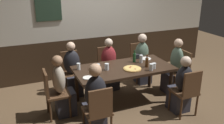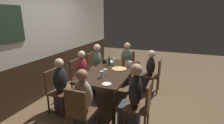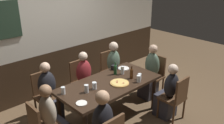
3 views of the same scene
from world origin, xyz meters
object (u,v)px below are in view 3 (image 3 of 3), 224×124
(person_right_far, at_px, (115,71))
(tumbler_short, at_px, (140,77))
(pint_glass_amber, at_px, (139,79))
(dining_table, at_px, (109,86))
(chair_head_east, at_px, (155,73))
(chair_right_far, at_px, (110,68))
(chair_mid_far, at_px, (81,79))
(person_head_east, at_px, (150,75))
(person_left_far, at_px, (49,97))
(beer_glass_half, at_px, (63,91))
(person_mid_far, at_px, (86,83))
(beer_bottle_brown, at_px, (132,74))
(pint_glass_stout, at_px, (122,71))
(chair_right_near, at_px, (176,96))
(plate_white_large, at_px, (124,68))
(condiment_caddy, at_px, (114,67))
(chair_left_far, at_px, (45,93))
(tumbler_water, at_px, (94,86))
(beer_bottle_green, at_px, (115,70))
(person_right_near, at_px, (168,95))
(plate_white_small, at_px, (82,103))
(person_head_west, at_px, (52,123))
(highball_clear, at_px, (86,89))
(pizza, at_px, (120,83))

(person_right_far, xyz_separation_m, tumbler_short, (-0.33, -0.99, 0.30))
(pint_glass_amber, bearing_deg, dining_table, 139.38)
(chair_head_east, bearing_deg, chair_right_far, 121.16)
(chair_mid_far, xyz_separation_m, person_head_east, (1.19, -0.87, -0.00))
(person_left_far, distance_m, beer_glass_half, 0.59)
(chair_right_far, height_order, person_mid_far, person_mid_far)
(beer_glass_half, bearing_deg, beer_bottle_brown, -16.83)
(pint_glass_stout, bearing_deg, chair_right_near, -67.95)
(dining_table, distance_m, pint_glass_amber, 0.54)
(plate_white_large, bearing_deg, chair_right_near, -80.49)
(condiment_caddy, bearing_deg, chair_right_far, 55.44)
(chair_left_far, xyz_separation_m, person_left_far, (0.00, -0.16, -0.02))
(chair_mid_far, relative_size, tumbler_water, 7.00)
(beer_bottle_green, bearing_deg, person_right_near, -60.78)
(chair_right_far, distance_m, plate_white_small, 1.96)
(chair_head_east, bearing_deg, chair_mid_far, 147.16)
(chair_right_far, bearing_deg, pint_glass_amber, -109.28)
(person_mid_far, relative_size, person_head_west, 0.99)
(chair_right_near, distance_m, highball_clear, 1.63)
(person_right_near, bearing_deg, beer_bottle_green, 119.22)
(person_left_far, bearing_deg, highball_clear, -66.38)
(chair_mid_far, bearing_deg, highball_clear, -120.44)
(beer_glass_half, distance_m, tumbler_short, 1.41)
(chair_right_near, relative_size, beer_glass_half, 6.98)
(person_mid_far, height_order, beer_bottle_brown, person_mid_far)
(beer_bottle_green, distance_m, beer_bottle_brown, 0.35)
(person_mid_far, xyz_separation_m, pint_glass_stout, (0.43, -0.61, 0.34))
(chair_mid_far, relative_size, chair_right_far, 1.00)
(dining_table, bearing_deg, beer_bottle_green, 29.67)
(person_head_east, bearing_deg, highball_clear, -179.97)
(person_mid_far, relative_size, beer_bottle_brown, 4.48)
(tumbler_short, bearing_deg, plate_white_small, 177.40)
(pizza, bearing_deg, highball_clear, 166.58)
(chair_head_east, height_order, pint_glass_stout, pint_glass_stout)
(tumbler_water, height_order, highball_clear, highball_clear)
(beer_bottle_brown, xyz_separation_m, plate_white_large, (0.22, 0.42, -0.09))
(beer_bottle_green, height_order, condiment_caddy, beer_bottle_green)
(chair_mid_far, bearing_deg, tumbler_short, -66.55)
(chair_right_near, height_order, tumbler_water, chair_right_near)
(person_right_far, relative_size, pint_glass_amber, 8.87)
(chair_left_far, relative_size, condiment_caddy, 8.00)
(chair_head_east, height_order, chair_right_far, same)
(person_right_near, distance_m, plate_white_small, 1.70)
(chair_head_east, xyz_separation_m, chair_right_near, (-0.53, -0.87, 0.00))
(dining_table, distance_m, person_right_near, 1.11)
(chair_mid_far, distance_m, pint_glass_stout, 0.94)
(chair_right_far, height_order, person_right_near, person_right_near)
(chair_head_east, xyz_separation_m, person_right_far, (-0.53, 0.71, -0.01))
(beer_bottle_brown, bearing_deg, person_right_far, 64.59)
(person_right_near, relative_size, condiment_caddy, 9.90)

